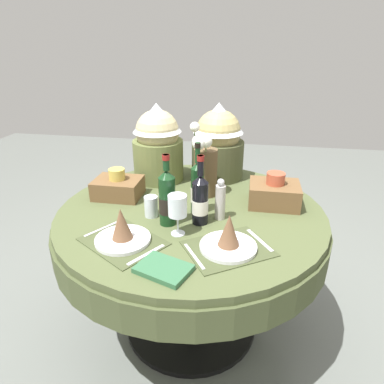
% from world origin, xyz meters
% --- Properties ---
extents(ground, '(8.00, 8.00, 0.00)m').
position_xyz_m(ground, '(0.00, 0.00, 0.00)').
color(ground, slate).
extents(dining_table, '(1.40, 1.40, 0.78)m').
position_xyz_m(dining_table, '(0.00, 0.00, 0.65)').
color(dining_table, '#4C5633').
rests_on(dining_table, ground).
extents(place_setting_left, '(0.43, 0.40, 0.16)m').
position_xyz_m(place_setting_left, '(-0.23, -0.36, 0.82)').
color(place_setting_left, '#41492B').
rests_on(place_setting_left, dining_table).
extents(place_setting_right, '(0.43, 0.40, 0.16)m').
position_xyz_m(place_setting_right, '(0.22, -0.34, 0.82)').
color(place_setting_right, '#41492B').
rests_on(place_setting_right, dining_table).
extents(flower_vase, '(0.16, 0.21, 0.40)m').
position_xyz_m(flower_vase, '(0.04, 0.18, 0.95)').
color(flower_vase, brown).
rests_on(flower_vase, dining_table).
extents(wine_bottle_left, '(0.07, 0.07, 0.36)m').
position_xyz_m(wine_bottle_left, '(0.04, -0.03, 0.91)').
color(wine_bottle_left, '#143819').
rests_on(wine_bottle_left, dining_table).
extents(wine_bottle_centre, '(0.08, 0.08, 0.34)m').
position_xyz_m(wine_bottle_centre, '(0.07, -0.14, 0.90)').
color(wine_bottle_centre, black).
rests_on(wine_bottle_centre, dining_table).
extents(wine_bottle_right, '(0.08, 0.08, 0.34)m').
position_xyz_m(wine_bottle_right, '(-0.08, -0.17, 0.91)').
color(wine_bottle_right, '#143819').
rests_on(wine_bottle_right, dining_table).
extents(wine_glass_left, '(0.08, 0.08, 0.19)m').
position_xyz_m(wine_glass_left, '(-0.01, -0.26, 0.92)').
color(wine_glass_left, silver).
rests_on(wine_glass_left, dining_table).
extents(tumbler_near_left, '(0.07, 0.07, 0.10)m').
position_xyz_m(tumbler_near_left, '(-0.18, -0.11, 0.83)').
color(tumbler_near_left, silver).
rests_on(tumbler_near_left, dining_table).
extents(pepper_mill, '(0.05, 0.05, 0.21)m').
position_xyz_m(pepper_mill, '(0.16, -0.08, 0.87)').
color(pepper_mill, '#B7B2AD').
rests_on(pepper_mill, dining_table).
extents(book_on_table, '(0.23, 0.20, 0.02)m').
position_xyz_m(book_on_table, '(-0.01, -0.53, 0.79)').
color(book_on_table, '#336642').
rests_on(book_on_table, dining_table).
extents(gift_tub_back_left, '(0.30, 0.30, 0.47)m').
position_xyz_m(gift_tub_back_left, '(-0.27, 0.38, 1.03)').
color(gift_tub_back_left, olive).
rests_on(gift_tub_back_left, dining_table).
extents(gift_tub_back_centre, '(0.32, 0.32, 0.46)m').
position_xyz_m(gift_tub_back_centre, '(0.08, 0.48, 1.02)').
color(gift_tub_back_centre, '#474C2D').
rests_on(gift_tub_back_centre, dining_table).
extents(woven_basket_side_left, '(0.25, 0.20, 0.16)m').
position_xyz_m(woven_basket_side_left, '(-0.42, 0.08, 0.84)').
color(woven_basket_side_left, brown).
rests_on(woven_basket_side_left, dining_table).
extents(woven_basket_side_right, '(0.26, 0.21, 0.18)m').
position_xyz_m(woven_basket_side_right, '(0.42, 0.13, 0.84)').
color(woven_basket_side_right, brown).
rests_on(woven_basket_side_right, dining_table).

